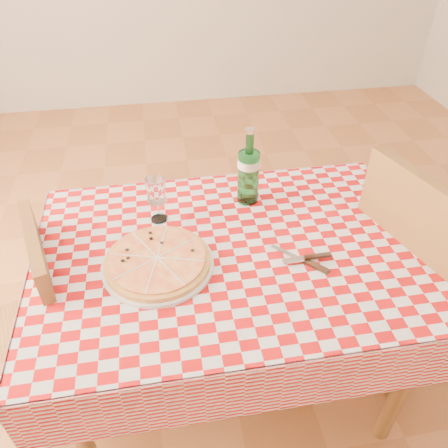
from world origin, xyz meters
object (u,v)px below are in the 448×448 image
object	(u,v)px
chair_far	(31,324)
pizza_plate	(158,261)
dining_table	(233,270)
water_bottle	(249,167)
chair_near	(418,270)
wine_glass	(157,200)

from	to	relation	value
chair_far	pizza_plate	size ratio (longest dim) A/B	2.47
dining_table	water_bottle	xyz separation A→B (m)	(0.10, 0.26, 0.25)
chair_far	dining_table	bearing A→B (deg)	162.16
pizza_plate	water_bottle	size ratio (longest dim) A/B	1.20
chair_far	water_bottle	distance (m)	0.94
chair_near	chair_far	xyz separation A→B (m)	(-1.40, 0.05, -0.08)
dining_table	water_bottle	world-z (taller)	water_bottle
dining_table	chair_near	distance (m)	0.70
chair_far	chair_near	bearing A→B (deg)	161.24
dining_table	wine_glass	distance (m)	0.36
chair_far	wine_glass	xyz separation A→B (m)	(0.48, 0.18, 0.34)
wine_glass	dining_table	bearing A→B (deg)	-40.59
water_bottle	dining_table	bearing A→B (deg)	-111.70
dining_table	chair_far	xyz separation A→B (m)	(-0.71, 0.02, -0.16)
chair_far	pizza_plate	bearing A→B (deg)	156.60
dining_table	chair_far	world-z (taller)	chair_far
dining_table	wine_glass	xyz separation A→B (m)	(-0.23, 0.20, 0.18)
dining_table	water_bottle	bearing A→B (deg)	68.30
chair_near	water_bottle	xyz separation A→B (m)	(-0.59, 0.30, 0.33)
pizza_plate	chair_far	bearing A→B (deg)	173.21
chair_near	water_bottle	world-z (taller)	water_bottle
dining_table	chair_far	bearing A→B (deg)	178.77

